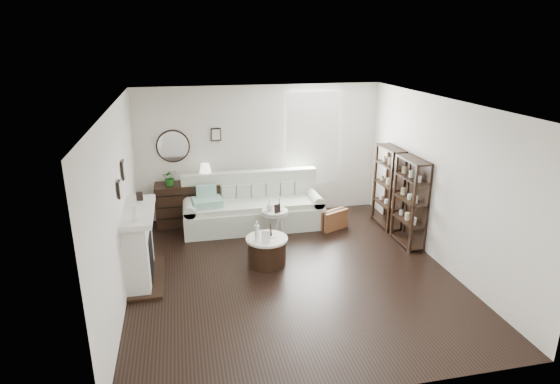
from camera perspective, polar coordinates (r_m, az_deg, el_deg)
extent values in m
plane|color=black|center=(7.62, 1.35, -9.81)|extent=(5.50, 5.50, 0.00)
plane|color=white|center=(6.77, 1.52, 10.74)|extent=(5.50, 5.50, 0.00)
plane|color=silver|center=(9.67, -2.39, 4.95)|extent=(5.00, 0.00, 5.00)
plane|color=silver|center=(4.67, 9.46, -10.76)|extent=(5.00, 0.00, 5.00)
plane|color=silver|center=(6.96, -19.01, -1.53)|extent=(0.00, 5.50, 5.50)
plane|color=silver|center=(8.02, 19.08, 1.06)|extent=(0.00, 5.50, 5.50)
cube|color=white|center=(9.84, 3.98, 6.65)|extent=(1.00, 0.02, 1.80)
cube|color=white|center=(9.78, 4.07, 6.58)|extent=(1.15, 0.02, 1.90)
cylinder|color=silver|center=(9.47, -12.91, 5.45)|extent=(0.60, 0.03, 0.60)
cube|color=black|center=(9.45, -7.81, 6.96)|extent=(0.20, 0.03, 0.26)
cube|color=silver|center=(7.51, -16.85, -6.42)|extent=(0.34, 1.20, 1.10)
cube|color=black|center=(7.57, -16.52, -7.44)|extent=(0.30, 0.65, 0.70)
cube|color=silver|center=(7.30, -16.87, -2.33)|extent=(0.44, 1.35, 0.08)
cube|color=black|center=(7.74, -15.89, -9.92)|extent=(0.50, 1.40, 0.05)
cylinder|color=beige|center=(6.82, -17.24, -2.47)|extent=(0.08, 0.08, 0.22)
cube|color=black|center=(7.64, -16.75, -0.51)|extent=(0.10, 0.03, 0.14)
cube|color=black|center=(6.83, -19.03, 0.32)|extent=(0.03, 0.18, 0.24)
cube|color=black|center=(7.43, -18.59, 2.58)|extent=(0.03, 0.22, 0.28)
cube|color=black|center=(9.40, 13.09, 0.59)|extent=(0.30, 0.80, 1.60)
cylinder|color=#CCB78C|center=(9.27, 13.49, -1.53)|extent=(0.08, 0.08, 0.11)
cylinder|color=#CCB78C|center=(9.48, 12.86, -1.03)|extent=(0.08, 0.08, 0.11)
cylinder|color=#CCB78C|center=(9.69, 12.25, -0.55)|extent=(0.08, 0.08, 0.11)
cylinder|color=#CCB78C|center=(9.14, 13.68, 0.82)|extent=(0.08, 0.08, 0.11)
cylinder|color=#CCB78C|center=(9.36, 13.03, 1.28)|extent=(0.08, 0.08, 0.11)
cylinder|color=#CCB78C|center=(9.57, 12.41, 1.72)|extent=(0.08, 0.08, 0.11)
cylinder|color=#CCB78C|center=(9.03, 13.87, 3.24)|extent=(0.08, 0.08, 0.11)
cylinder|color=#CCB78C|center=(9.25, 13.21, 3.65)|extent=(0.08, 0.08, 0.11)
cylinder|color=#CCB78C|center=(9.47, 12.57, 4.03)|extent=(0.08, 0.08, 0.11)
cube|color=black|center=(8.64, 15.56, -1.21)|extent=(0.30, 0.80, 1.60)
cylinder|color=#CCB78C|center=(8.52, 16.04, -3.55)|extent=(0.08, 0.08, 0.11)
cylinder|color=#CCB78C|center=(8.73, 15.29, -2.95)|extent=(0.08, 0.08, 0.11)
cylinder|color=#CCB78C|center=(8.93, 14.57, -2.39)|extent=(0.08, 0.08, 0.11)
cylinder|color=#CCB78C|center=(8.38, 16.28, -1.01)|extent=(0.08, 0.08, 0.11)
cylinder|color=#CCB78C|center=(8.59, 15.51, -0.47)|extent=(0.08, 0.08, 0.11)
cylinder|color=#CCB78C|center=(8.80, 14.78, 0.05)|extent=(0.08, 0.08, 0.11)
cylinder|color=#CCB78C|center=(8.26, 16.53, 1.60)|extent=(0.08, 0.08, 0.11)
cylinder|color=#CCB78C|center=(8.48, 15.74, 2.09)|extent=(0.08, 0.08, 0.11)
cylinder|color=#CCB78C|center=(8.69, 14.99, 2.55)|extent=(0.08, 0.08, 0.11)
cube|color=beige|center=(9.26, -3.29, -3.03)|extent=(2.71, 0.94, 0.44)
cube|color=beige|center=(9.14, -3.29, -1.52)|extent=(2.34, 0.75, 0.10)
cube|color=beige|center=(9.46, -3.68, 0.11)|extent=(2.71, 0.21, 0.83)
cube|color=beige|center=(9.15, -10.92, -3.27)|extent=(0.23, 0.89, 0.54)
cube|color=beige|center=(9.49, 4.06, -2.16)|extent=(0.23, 0.89, 0.54)
cube|color=#2A9A66|center=(8.99, -8.86, -1.23)|extent=(0.59, 0.50, 0.14)
cube|color=brown|center=(9.24, 6.63, -3.38)|extent=(0.60, 0.41, 0.38)
cube|color=black|center=(9.54, -11.11, -1.40)|extent=(1.27, 0.53, 0.84)
cube|color=black|center=(9.35, -10.99, -3.06)|extent=(1.22, 0.01, 0.02)
cube|color=black|center=(9.27, -11.07, -1.72)|extent=(1.22, 0.01, 0.02)
cube|color=black|center=(9.19, -11.16, -0.36)|extent=(1.22, 0.01, 0.01)
imported|color=#1E5D1A|center=(9.31, -13.26, 1.73)|extent=(0.30, 0.26, 0.32)
cylinder|color=black|center=(7.79, -1.61, -7.33)|extent=(0.63, 0.63, 0.44)
cylinder|color=beige|center=(7.69, -1.63, -5.73)|extent=(0.69, 0.69, 0.04)
cylinder|color=silver|center=(8.54, -0.65, -2.34)|extent=(0.48, 0.48, 0.03)
cylinder|color=silver|center=(8.55, -0.65, -2.61)|extent=(0.49, 0.49, 0.02)
cylinder|color=silver|center=(8.65, -0.65, -4.19)|extent=(0.04, 0.04, 0.56)
cylinder|color=silver|center=(7.52, -2.83, -4.80)|extent=(0.08, 0.08, 0.33)
cube|color=silver|center=(7.48, -1.75, -5.49)|extent=(0.15, 0.09, 0.19)
cube|color=black|center=(8.39, -0.34, -2.04)|extent=(0.12, 0.08, 0.15)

